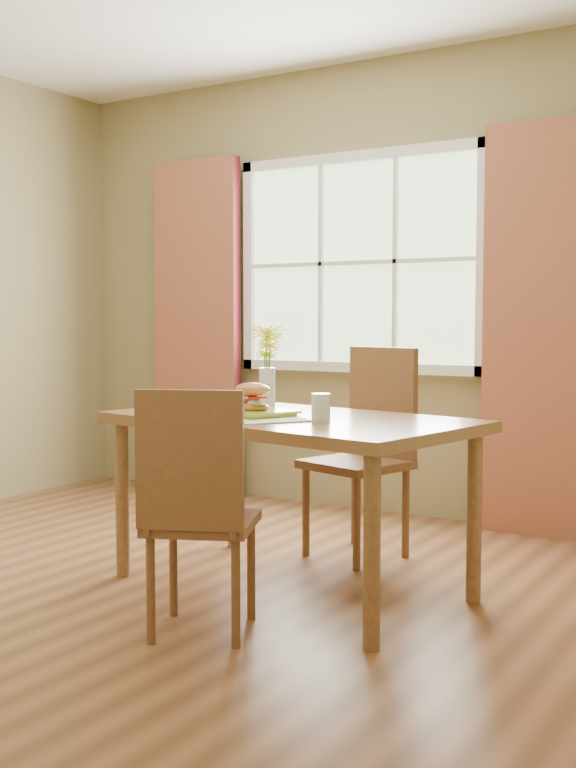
% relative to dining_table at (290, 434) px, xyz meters
% --- Properties ---
extents(room, '(4.24, 3.84, 2.74)m').
position_rel_dining_table_xyz_m(room, '(-0.50, -0.26, 0.68)').
color(room, brown).
rests_on(room, ground).
extents(window, '(1.62, 0.06, 1.32)m').
position_rel_dining_table_xyz_m(window, '(-0.50, 1.61, 0.83)').
color(window, '#AFD5A1').
rests_on(window, room).
extents(curtain_left, '(0.65, 0.08, 2.20)m').
position_rel_dining_table_xyz_m(curtain_left, '(-1.65, 1.52, 0.43)').
color(curtain_left, maroon).
rests_on(curtain_left, room).
extents(curtain_right, '(0.65, 0.08, 2.20)m').
position_rel_dining_table_xyz_m(curtain_right, '(0.65, 1.52, 0.43)').
color(curtain_right, maroon).
rests_on(curtain_right, room).
extents(dining_table, '(1.66, 1.11, 0.75)m').
position_rel_dining_table_xyz_m(dining_table, '(0.00, 0.00, 0.00)').
color(dining_table, brown).
rests_on(dining_table, room).
extents(chair_near, '(0.50, 0.50, 0.92)m').
position_rel_dining_table_xyz_m(chair_near, '(0.03, -0.69, -0.17)').
color(chair_near, brown).
rests_on(chair_near, room).
extents(chair_far, '(0.53, 0.53, 1.02)m').
position_rel_dining_table_xyz_m(chair_far, '(0.03, 0.70, -0.11)').
color(chair_far, brown).
rests_on(chair_far, room).
extents(placemat, '(0.56, 0.53, 0.01)m').
position_rel_dining_table_xyz_m(placemat, '(-0.09, -0.14, 0.08)').
color(placemat, beige).
rests_on(placemat, dining_table).
extents(plate, '(0.33, 0.33, 0.01)m').
position_rel_dining_table_xyz_m(plate, '(-0.10, -0.09, 0.09)').
color(plate, '#A7B52D').
rests_on(plate, placemat).
extents(croissant_sandwich, '(0.18, 0.12, 0.13)m').
position_rel_dining_table_xyz_m(croissant_sandwich, '(-0.13, -0.09, 0.16)').
color(croissant_sandwich, '#CA7B44').
rests_on(croissant_sandwich, plate).
extents(water_glass, '(0.08, 0.08, 0.11)m').
position_rel_dining_table_xyz_m(water_glass, '(0.22, -0.12, 0.13)').
color(water_glass, silver).
rests_on(water_glass, dining_table).
extents(flower_vase, '(0.16, 0.16, 0.38)m').
position_rel_dining_table_xyz_m(flower_vase, '(-0.28, 0.26, 0.32)').
color(flower_vase, silver).
rests_on(flower_vase, dining_table).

